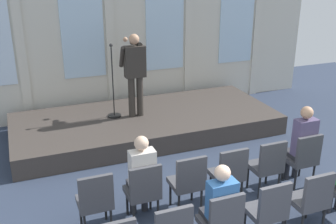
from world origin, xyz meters
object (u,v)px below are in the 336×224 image
(chair_r0_c0, at_px, (95,199))
(chair_r0_c1, at_px, (144,189))
(chair_r0_c5, at_px, (303,156))
(chair_r1_c4, at_px, (311,198))
(audience_r0_c5, at_px, (302,142))
(chair_r0_c2, at_px, (188,180))
(audience_r0_c1, at_px, (141,174))
(chair_r0_c4, at_px, (268,164))
(chair_r1_c3, at_px, (269,208))
(chair_r0_c3, at_px, (229,172))
(speaker, at_px, (135,69))
(audience_r1_c2, at_px, (219,204))
(mic_stand, at_px, (114,101))
(chair_r1_c2, at_px, (222,220))

(chair_r0_c0, bearing_deg, chair_r0_c1, 0.00)
(chair_r0_c5, xyz_separation_m, chair_r1_c4, (-0.68, -1.03, 0.00))
(audience_r0_c5, bearing_deg, chair_r0_c2, -177.82)
(audience_r0_c1, bearing_deg, chair_r0_c4, -2.26)
(chair_r1_c3, bearing_deg, audience_r0_c5, 39.09)
(chair_r0_c3, height_order, chair_r1_c3, same)
(chair_r1_c3, bearing_deg, chair_r0_c2, 123.51)
(chair_r0_c2, xyz_separation_m, chair_r0_c3, (0.68, 0.00, 0.00))
(chair_r1_c4, bearing_deg, chair_r0_c1, 153.28)
(speaker, distance_m, audience_r1_c2, 4.07)
(audience_r0_c1, distance_m, chair_r1_c3, 1.77)
(audience_r1_c2, bearing_deg, audience_r0_c5, 26.59)
(mic_stand, height_order, chair_r0_c2, mic_stand)
(speaker, relative_size, mic_stand, 1.12)
(audience_r0_c1, bearing_deg, chair_r1_c3, -39.16)
(chair_r0_c0, height_order, chair_r0_c5, same)
(chair_r0_c2, bearing_deg, mic_stand, 95.44)
(mic_stand, bearing_deg, chair_r1_c2, -85.89)
(chair_r0_c4, distance_m, audience_r1_c2, 1.67)
(mic_stand, distance_m, chair_r0_c3, 3.32)
(chair_r0_c4, bearing_deg, chair_r0_c2, 180.00)
(chair_r0_c1, distance_m, chair_r0_c2, 0.68)
(chair_r0_c1, relative_size, chair_r1_c2, 1.00)
(chair_r1_c3, bearing_deg, chair_r0_c0, 153.28)
(chair_r0_c4, bearing_deg, audience_r0_c1, 177.74)
(chair_r0_c4, height_order, audience_r1_c2, audience_r1_c2)
(audience_r0_c1, bearing_deg, chair_r0_c3, -3.39)
(chair_r0_c2, bearing_deg, audience_r0_c5, 2.18)
(chair_r0_c0, bearing_deg, audience_r0_c1, 6.76)
(mic_stand, height_order, chair_r1_c4, mic_stand)
(audience_r1_c2, bearing_deg, chair_r1_c3, -7.00)
(mic_stand, xyz_separation_m, chair_r0_c3, (0.98, -3.17, -0.20))
(mic_stand, height_order, chair_r0_c3, mic_stand)
(chair_r0_c1, bearing_deg, chair_r1_c3, -37.06)
(speaker, relative_size, chair_r0_c1, 1.85)
(audience_r1_c2, distance_m, chair_r1_c4, 1.38)
(chair_r1_c4, bearing_deg, chair_r0_c5, 56.49)
(speaker, relative_size, chair_r0_c4, 1.85)
(mic_stand, xyz_separation_m, chair_r0_c2, (0.30, -3.17, -0.20))
(chair_r0_c3, distance_m, chair_r1_c4, 1.24)
(chair_r0_c0, relative_size, chair_r0_c1, 1.00)
(speaker, height_order, chair_r0_c1, speaker)
(mic_stand, xyz_separation_m, chair_r0_c5, (2.35, -3.17, -0.20))
(chair_r0_c4, distance_m, chair_r0_c5, 0.68)
(chair_r0_c3, bearing_deg, chair_r0_c1, 180.00)
(chair_r0_c1, bearing_deg, audience_r0_c5, 1.64)
(chair_r1_c3, bearing_deg, speaker, 97.57)
(chair_r0_c0, xyz_separation_m, audience_r0_c5, (3.42, 0.08, 0.23))
(chair_r0_c0, relative_size, chair_r1_c3, 1.00)
(chair_r0_c0, distance_m, chair_r0_c4, 2.73)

